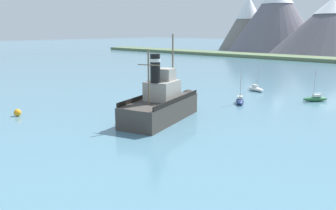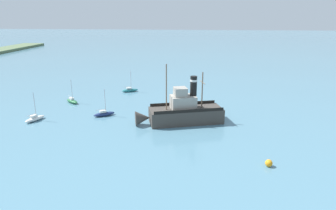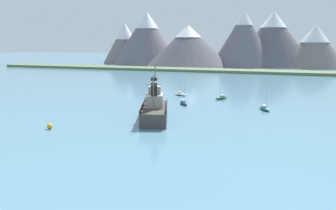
# 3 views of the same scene
# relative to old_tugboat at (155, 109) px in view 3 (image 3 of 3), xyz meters

# --- Properties ---
(ground_plane) EXTENTS (600.00, 600.00, 0.00)m
(ground_plane) POSITION_rel_old_tugboat_xyz_m (-0.36, -0.71, -1.83)
(ground_plane) COLOR teal
(mountain_ridge) EXTENTS (186.49, 68.21, 32.64)m
(mountain_ridge) POSITION_rel_old_tugboat_xyz_m (6.80, 135.95, 12.91)
(mountain_ridge) COLOR slate
(mountain_ridge) RESTS_ON ground
(shoreline_strip) EXTENTS (240.00, 12.00, 1.20)m
(shoreline_strip) POSITION_rel_old_tugboat_xyz_m (-0.36, 92.27, -1.23)
(shoreline_strip) COLOR #5B704C
(shoreline_strip) RESTS_ON ground
(old_tugboat) EXTENTS (7.65, 14.76, 9.90)m
(old_tugboat) POSITION_rel_old_tugboat_xyz_m (0.00, 0.00, 0.00)
(old_tugboat) COLOR #423D38
(old_tugboat) RESTS_ON ground
(sailboat_white) EXTENTS (3.93, 2.45, 4.90)m
(sailboat_white) POSITION_rel_old_tugboat_xyz_m (-1.75, 24.94, -1.40)
(sailboat_white) COLOR white
(sailboat_white) RESTS_ON ground
(sailboat_green) EXTENTS (3.26, 3.64, 4.90)m
(sailboat_green) POSITION_rel_old_tugboat_xyz_m (9.18, 23.00, -1.40)
(sailboat_green) COLOR #286B3D
(sailboat_green) RESTS_ON ground
(sailboat_navy) EXTENTS (3.01, 3.78, 4.90)m
(sailboat_navy) POSITION_rel_old_tugboat_xyz_m (1.88, 14.01, -1.40)
(sailboat_navy) COLOR navy
(sailboat_navy) RESTS_ON ground
(sailboat_teal) EXTENTS (2.68, 3.89, 4.90)m
(sailboat_teal) POSITION_rel_old_tugboat_xyz_m (19.26, 13.27, -1.40)
(sailboat_teal) COLOR #23757A
(sailboat_teal) RESTS_ON ground
(mooring_buoy) EXTENTS (0.88, 0.88, 0.88)m
(mooring_buoy) POSITION_rel_old_tugboat_xyz_m (-14.08, -11.09, -1.39)
(mooring_buoy) COLOR orange
(mooring_buoy) RESTS_ON ground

